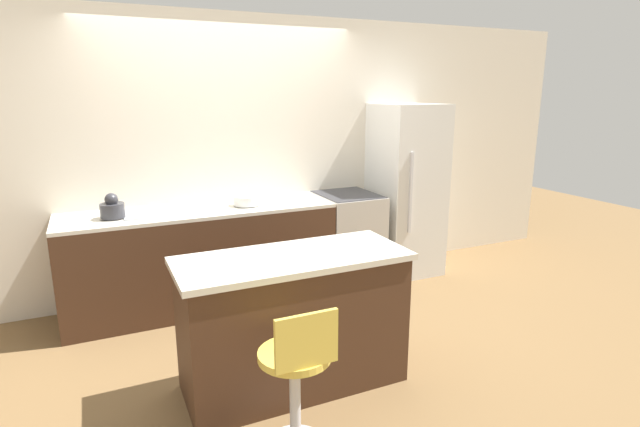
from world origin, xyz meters
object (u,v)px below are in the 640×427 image
Objects in this scene: oven_range at (347,238)px; kettle at (112,208)px; refrigerator at (406,190)px; mixing_bowl at (247,200)px; stool_chair at (297,382)px.

kettle is (-2.17, -0.05, 0.53)m from oven_range.
kettle is (-2.87, -0.05, 0.10)m from refrigerator.
oven_range is 1.16m from mixing_bowl.
mixing_bowl is at bearing -177.54° from oven_range.
oven_range is at bearing 2.46° from mixing_bowl.
kettle is at bearing 109.49° from stool_chair.
mixing_bowl is (1.12, 0.00, -0.04)m from kettle.
kettle reaches higher than stool_chair.
oven_range is at bearing -179.66° from refrigerator.
kettle is at bearing -179.01° from refrigerator.
mixing_bowl reaches higher than oven_range.
kettle is at bearing -178.81° from oven_range.
oven_range reaches higher than stool_chair.
oven_range is 0.82m from refrigerator.
oven_range is 2.24m from kettle.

